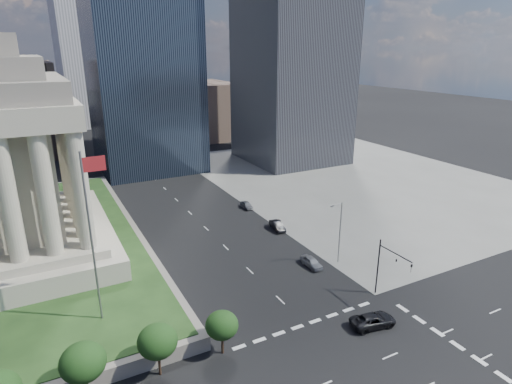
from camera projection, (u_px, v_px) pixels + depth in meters
ground at (139, 164)px, 124.13m from camera, size 500.00×500.00×0.00m
sidewalk_ne at (354, 178)px, 110.87m from camera, size 68.00×90.00×0.03m
flagpole at (92, 230)px, 46.57m from camera, size 2.52×0.24×20.00m
midrise_glass at (141, 56)px, 111.24m from camera, size 26.00×26.00×60.00m
building_filler_ne at (204, 110)px, 160.21m from camera, size 20.00×30.00×20.00m
building_filler_nw at (14, 109)px, 131.58m from camera, size 24.00×30.00×28.00m
traffic_signal_ne at (388, 264)px, 55.59m from camera, size 0.30×5.74×8.00m
street_lamp_north at (339, 229)px, 65.30m from camera, size 2.13×0.22×10.00m
pickup_truck at (373, 320)px, 51.50m from camera, size 3.47×5.99×1.57m
parked_sedan_near at (312, 262)px, 65.58m from camera, size 1.83×4.41×1.49m
parked_sedan_mid at (277, 226)px, 78.93m from camera, size 2.34×4.93×1.56m
parked_sedan_far at (247, 205)px, 89.56m from camera, size 1.90×4.18×1.39m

